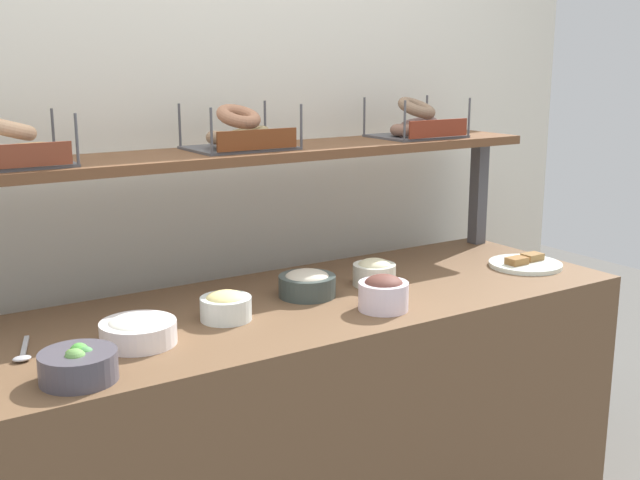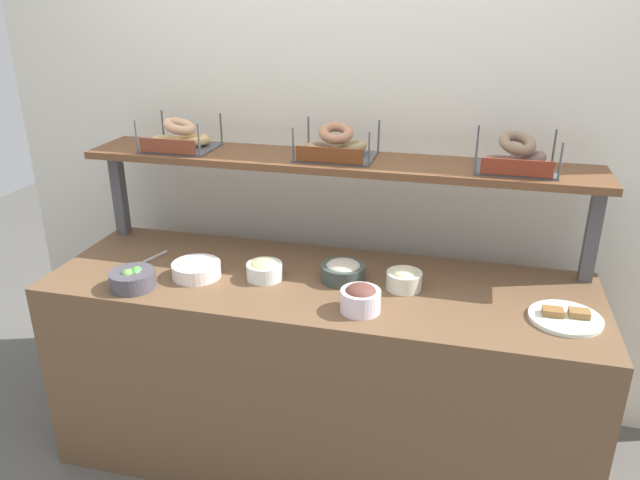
% 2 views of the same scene
% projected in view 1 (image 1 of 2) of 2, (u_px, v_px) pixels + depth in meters
% --- Properties ---
extents(back_wall, '(3.36, 0.06, 2.40)m').
position_uv_depth(back_wall, '(204.00, 165.00, 2.70)').
color(back_wall, silver).
rests_on(back_wall, ground_plane).
extents(deli_counter, '(2.16, 0.70, 0.85)m').
position_uv_depth(deli_counter, '(288.00, 436.00, 2.43)').
color(deli_counter, brown).
rests_on(deli_counter, ground_plane).
extents(shelf_riser_right, '(0.05, 0.05, 0.40)m').
position_uv_depth(shelf_riser_right, '(478.00, 192.00, 3.05)').
color(shelf_riser_right, '#4C4C51').
rests_on(shelf_riser_right, deli_counter).
extents(upper_shelf, '(2.12, 0.32, 0.03)m').
position_uv_depth(upper_shelf, '(242.00, 154.00, 2.46)').
color(upper_shelf, brown).
rests_on(upper_shelf, shelf_riser_left).
extents(bowl_potato_salad, '(0.14, 0.14, 0.09)m').
position_uv_depth(bowl_potato_salad, '(374.00, 272.00, 2.52)').
color(bowl_potato_salad, silver).
rests_on(bowl_potato_salad, deli_counter).
extents(bowl_veggie_mix, '(0.18, 0.18, 0.08)m').
position_uv_depth(bowl_veggie_mix, '(78.00, 365.00, 1.77)').
color(bowl_veggie_mix, '#4E4954').
rests_on(bowl_veggie_mix, deli_counter).
extents(bowl_tuna_salad, '(0.17, 0.17, 0.08)m').
position_uv_depth(bowl_tuna_salad, '(307.00, 283.00, 2.40)').
color(bowl_tuna_salad, '#3A4643').
rests_on(bowl_tuna_salad, deli_counter).
extents(bowl_cream_cheese, '(0.19, 0.19, 0.08)m').
position_uv_depth(bowl_cream_cheese, '(138.00, 330.00, 2.00)').
color(bowl_cream_cheese, white).
rests_on(bowl_cream_cheese, deli_counter).
extents(bowl_chocolate_spread, '(0.15, 0.15, 0.10)m').
position_uv_depth(bowl_chocolate_spread, '(383.00, 293.00, 2.27)').
color(bowl_chocolate_spread, white).
rests_on(bowl_chocolate_spread, deli_counter).
extents(bowl_egg_salad, '(0.14, 0.14, 0.08)m').
position_uv_depth(bowl_egg_salad, '(226.00, 306.00, 2.19)').
color(bowl_egg_salad, white).
rests_on(bowl_egg_salad, deli_counter).
extents(serving_plate_white, '(0.25, 0.25, 0.04)m').
position_uv_depth(serving_plate_white, '(525.00, 264.00, 2.75)').
color(serving_plate_white, white).
rests_on(serving_plate_white, deli_counter).
extents(serving_spoon_near_plate, '(0.07, 0.17, 0.01)m').
position_uv_depth(serving_spoon_near_plate, '(23.00, 353.00, 1.93)').
color(serving_spoon_near_plate, '#B7B7BC').
rests_on(serving_spoon_near_plate, deli_counter).
extents(bagel_basket_plain, '(0.29, 0.26, 0.14)m').
position_uv_depth(bagel_basket_plain, '(11.00, 149.00, 2.08)').
color(bagel_basket_plain, '#4C4C51').
rests_on(bagel_basket_plain, upper_shelf).
extents(bagel_basket_everything, '(0.31, 0.25, 0.14)m').
position_uv_depth(bagel_basket_everything, '(240.00, 134.00, 2.46)').
color(bagel_basket_everything, '#4C4C51').
rests_on(bagel_basket_everything, upper_shelf).
extents(bagel_basket_poppy, '(0.30, 0.25, 0.15)m').
position_uv_depth(bagel_basket_poppy, '(416.00, 124.00, 2.82)').
color(bagel_basket_poppy, '#4C4C51').
rests_on(bagel_basket_poppy, upper_shelf).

